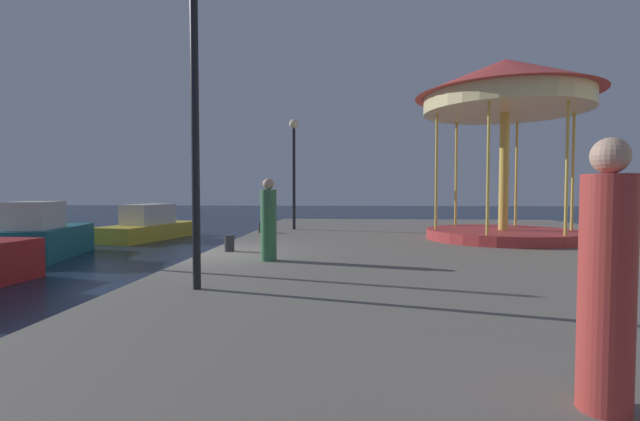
{
  "coord_description": "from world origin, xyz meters",
  "views": [
    {
      "loc": [
        3.47,
        -10.41,
        2.27
      ],
      "look_at": [
        2.59,
        3.37,
        1.67
      ],
      "focal_mm": 24.81,
      "sensor_mm": 36.0,
      "label": 1
    }
  ],
  "objects_px": {
    "motorboat_teal": "(43,237)",
    "carousel": "(505,104)",
    "lamp_post_far_end": "(294,154)",
    "person_by_the_water": "(268,222)",
    "motorboat_yellow": "(150,226)",
    "bollard_south": "(261,227)",
    "person_mid_promenade": "(607,284)",
    "lamp_post_mid_promenade": "(194,77)",
    "bollard_center": "(229,243)"
  },
  "relations": [
    {
      "from": "motorboat_teal",
      "to": "bollard_center",
      "type": "bearing_deg",
      "value": -26.52
    },
    {
      "from": "bollard_center",
      "to": "person_mid_promenade",
      "type": "bearing_deg",
      "value": -58.67
    },
    {
      "from": "lamp_post_mid_promenade",
      "to": "bollard_south",
      "type": "bearing_deg",
      "value": 95.16
    },
    {
      "from": "bollard_center",
      "to": "person_mid_promenade",
      "type": "height_order",
      "value": "person_mid_promenade"
    },
    {
      "from": "motorboat_teal",
      "to": "bollard_south",
      "type": "height_order",
      "value": "motorboat_teal"
    },
    {
      "from": "lamp_post_mid_promenade",
      "to": "lamp_post_far_end",
      "type": "bearing_deg",
      "value": 89.09
    },
    {
      "from": "bollard_south",
      "to": "person_mid_promenade",
      "type": "height_order",
      "value": "person_mid_promenade"
    },
    {
      "from": "motorboat_yellow",
      "to": "bollard_south",
      "type": "xyz_separation_m",
      "value": [
        6.37,
        -4.9,
        0.4
      ]
    },
    {
      "from": "motorboat_teal",
      "to": "motorboat_yellow",
      "type": "relative_size",
      "value": 0.76
    },
    {
      "from": "motorboat_teal",
      "to": "bollard_south",
      "type": "relative_size",
      "value": 10.85
    },
    {
      "from": "person_by_the_water",
      "to": "lamp_post_mid_promenade",
      "type": "bearing_deg",
      "value": -101.81
    },
    {
      "from": "lamp_post_far_end",
      "to": "person_mid_promenade",
      "type": "distance_m",
      "value": 14.64
    },
    {
      "from": "motorboat_teal",
      "to": "carousel",
      "type": "xyz_separation_m",
      "value": [
        15.09,
        -0.57,
        4.17
      ]
    },
    {
      "from": "carousel",
      "to": "bollard_center",
      "type": "distance_m",
      "value": 9.13
    },
    {
      "from": "motorboat_yellow",
      "to": "bollard_south",
      "type": "height_order",
      "value": "motorboat_yellow"
    },
    {
      "from": "lamp_post_mid_promenade",
      "to": "lamp_post_far_end",
      "type": "xyz_separation_m",
      "value": [
        0.17,
        10.55,
        -0.25
      ]
    },
    {
      "from": "lamp_post_mid_promenade",
      "to": "bollard_center",
      "type": "relative_size",
      "value": 11.69
    },
    {
      "from": "lamp_post_far_end",
      "to": "bollard_center",
      "type": "bearing_deg",
      "value": -97.21
    },
    {
      "from": "bollard_center",
      "to": "carousel",
      "type": "bearing_deg",
      "value": 22.46
    },
    {
      "from": "motorboat_yellow",
      "to": "bollard_center",
      "type": "bearing_deg",
      "value": -56.26
    },
    {
      "from": "lamp_post_far_end",
      "to": "person_by_the_water",
      "type": "bearing_deg",
      "value": -86.93
    },
    {
      "from": "lamp_post_far_end",
      "to": "bollard_center",
      "type": "relative_size",
      "value": 10.61
    },
    {
      "from": "bollard_center",
      "to": "motorboat_yellow",
      "type": "bearing_deg",
      "value": 123.74
    },
    {
      "from": "motorboat_teal",
      "to": "motorboat_yellow",
      "type": "distance_m",
      "value": 6.15
    },
    {
      "from": "lamp_post_far_end",
      "to": "person_by_the_water",
      "type": "xyz_separation_m",
      "value": [
        0.42,
        -7.76,
        -2.09
      ]
    },
    {
      "from": "carousel",
      "to": "lamp_post_far_end",
      "type": "xyz_separation_m",
      "value": [
        -6.82,
        3.23,
        -1.19
      ]
    },
    {
      "from": "person_by_the_water",
      "to": "lamp_post_far_end",
      "type": "bearing_deg",
      "value": 93.07
    },
    {
      "from": "lamp_post_mid_promenade",
      "to": "motorboat_yellow",
      "type": "bearing_deg",
      "value": 117.23
    },
    {
      "from": "motorboat_yellow",
      "to": "lamp_post_far_end",
      "type": "relative_size",
      "value": 1.34
    },
    {
      "from": "person_by_the_water",
      "to": "bollard_center",
      "type": "bearing_deg",
      "value": 131.62
    },
    {
      "from": "bollard_south",
      "to": "person_by_the_water",
      "type": "relative_size",
      "value": 0.23
    },
    {
      "from": "motorboat_yellow",
      "to": "motorboat_teal",
      "type": "bearing_deg",
      "value": -98.56
    },
    {
      "from": "motorboat_teal",
      "to": "person_by_the_water",
      "type": "bearing_deg",
      "value": -30.42
    },
    {
      "from": "bollard_center",
      "to": "person_mid_promenade",
      "type": "distance_m",
      "value": 8.92
    },
    {
      "from": "bollard_center",
      "to": "person_by_the_water",
      "type": "bearing_deg",
      "value": -48.38
    },
    {
      "from": "motorboat_yellow",
      "to": "lamp_post_far_end",
      "type": "bearing_deg",
      "value": -24.94
    },
    {
      "from": "motorboat_teal",
      "to": "bollard_south",
      "type": "distance_m",
      "value": 7.38
    },
    {
      "from": "motorboat_yellow",
      "to": "bollard_center",
      "type": "relative_size",
      "value": 14.26
    },
    {
      "from": "bollard_south",
      "to": "motorboat_teal",
      "type": "bearing_deg",
      "value": -170.79
    },
    {
      "from": "motorboat_teal",
      "to": "bollard_center",
      "type": "relative_size",
      "value": 10.85
    },
    {
      "from": "lamp_post_far_end",
      "to": "motorboat_teal",
      "type": "bearing_deg",
      "value": -162.17
    },
    {
      "from": "bollard_center",
      "to": "bollard_south",
      "type": "distance_m",
      "value": 4.91
    },
    {
      "from": "motorboat_yellow",
      "to": "person_mid_promenade",
      "type": "distance_m",
      "value": 20.71
    },
    {
      "from": "carousel",
      "to": "person_by_the_water",
      "type": "bearing_deg",
      "value": -144.73
    },
    {
      "from": "person_mid_promenade",
      "to": "lamp_post_far_end",
      "type": "bearing_deg",
      "value": 105.27
    },
    {
      "from": "lamp_post_far_end",
      "to": "person_by_the_water",
      "type": "distance_m",
      "value": 8.05
    },
    {
      "from": "lamp_post_far_end",
      "to": "person_mid_promenade",
      "type": "height_order",
      "value": "lamp_post_far_end"
    },
    {
      "from": "motorboat_teal",
      "to": "lamp_post_far_end",
      "type": "bearing_deg",
      "value": 17.83
    },
    {
      "from": "lamp_post_mid_promenade",
      "to": "bollard_south",
      "type": "height_order",
      "value": "lamp_post_mid_promenade"
    },
    {
      "from": "bollard_south",
      "to": "person_by_the_water",
      "type": "distance_m",
      "value": 6.47
    }
  ]
}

